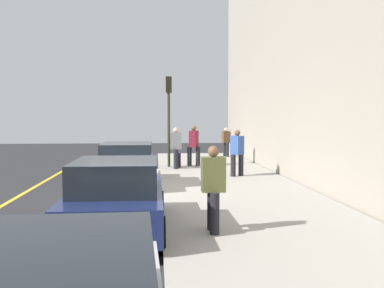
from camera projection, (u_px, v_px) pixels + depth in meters
ground_plane at (127, 194)px, 14.08m from camera, size 56.00×56.00×0.00m
sidewalk at (234, 190)px, 14.34m from camera, size 28.00×4.60×0.15m
lane_stripe_centre at (20, 195)px, 13.83m from camera, size 28.00×0.14×0.01m
snow_bank_curb at (150, 184)px, 15.44m from camera, size 7.11×0.56×0.22m
parked_car_navy at (117, 197)px, 9.17m from camera, size 4.40×1.92×1.51m
parked_car_white at (127, 166)px, 15.16m from camera, size 4.29×1.90×1.51m
pedestrian_burgundy_coat at (194, 144)px, 20.80m from camera, size 0.58×0.58×1.84m
pedestrian_brown_coat at (226, 141)px, 25.88m from camera, size 0.52×0.50×1.63m
pedestrian_blue_coat at (237, 151)px, 17.18m from camera, size 0.55×0.52×1.74m
pedestrian_grey_coat at (176, 147)px, 19.78m from camera, size 0.58×0.49×1.77m
pedestrian_olive_coat at (213, 186)px, 8.77m from camera, size 0.55×0.46×1.66m
traffic_light_pole at (169, 106)px, 20.34m from camera, size 0.35×0.26×4.00m
rolling_suitcase at (178, 160)px, 20.32m from camera, size 0.34×0.22×0.99m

